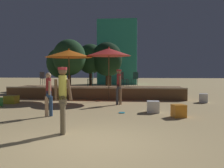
{
  "coord_description": "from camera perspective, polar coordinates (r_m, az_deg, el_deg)",
  "views": [
    {
      "loc": [
        1.12,
        -5.6,
        1.66
      ],
      "look_at": [
        0.0,
        4.78,
        1.15
      ],
      "focal_mm": 40.0,
      "sensor_mm": 36.0,
      "label": 1
    }
  ],
  "objects": [
    {
      "name": "cube_seat_3",
      "position": [
        14.12,
        -21.98,
        -3.3
      ],
      "size": [
        0.6,
        0.6,
        0.41
      ],
      "rotation": [
        0.0,
        0.0,
        -0.0
      ],
      "color": "yellow",
      "rests_on": "ground"
    },
    {
      "name": "cube_seat_0",
      "position": [
        14.33,
        20.2,
        -3.05
      ],
      "size": [
        0.55,
        0.55,
        0.48
      ],
      "rotation": [
        0.0,
        0.0,
        -0.29
      ],
      "color": "white",
      "rests_on": "ground"
    },
    {
      "name": "patio_umbrella_1",
      "position": [
        15.11,
        -9.84,
        6.85
      ],
      "size": [
        2.8,
        2.8,
        3.04
      ],
      "color": "brown",
      "rests_on": "ground"
    },
    {
      "name": "bistro_chair_2",
      "position": [
        15.4,
        2.67,
        1.45
      ],
      "size": [
        0.46,
        0.45,
        0.9
      ],
      "rotation": [
        0.0,
        0.0,
        2.01
      ],
      "color": "#2D3338",
      "rests_on": "wooden_deck"
    },
    {
      "name": "person_4",
      "position": [
        9.55,
        -14.29,
        -2.04
      ],
      "size": [
        0.3,
        0.4,
        1.63
      ],
      "rotation": [
        0.0,
        0.0,
        3.73
      ],
      "color": "#2D4C7F",
      "rests_on": "ground"
    },
    {
      "name": "background_tree_3",
      "position": [
        23.79,
        -1.16,
        5.71
      ],
      "size": [
        2.91,
        2.91,
        4.47
      ],
      "color": "#3D2B1C",
      "rests_on": "ground"
    },
    {
      "name": "person_0",
      "position": [
        12.58,
        1.58,
        -0.12
      ],
      "size": [
        0.29,
        0.49,
        1.78
      ],
      "rotation": [
        0.0,
        0.0,
        0.42
      ],
      "color": "#3F3F47",
      "rests_on": "ground"
    },
    {
      "name": "background_tree_1",
      "position": [
        21.92,
        -9.75,
        5.98
      ],
      "size": [
        2.83,
        2.83,
        4.45
      ],
      "color": "#3D2B1C",
      "rests_on": "ground"
    },
    {
      "name": "background_tree_2",
      "position": [
        25.91,
        -0.47,
        4.52
      ],
      "size": [
        2.17,
        2.17,
        3.63
      ],
      "color": "#3D2B1C",
      "rests_on": "ground"
    },
    {
      "name": "patio_umbrella_0",
      "position": [
        14.37,
        -0.72,
        7.3
      ],
      "size": [
        2.55,
        2.55,
        3.09
      ],
      "color": "brown",
      "rests_on": "ground"
    },
    {
      "name": "ground_plane",
      "position": [
        5.95,
        -5.1,
        -13.41
      ],
      "size": [
        120.0,
        120.0,
        0.0
      ],
      "primitive_type": "plane",
      "color": "tan"
    },
    {
      "name": "distant_building",
      "position": [
        33.49,
        1.31,
        7.18
      ],
      "size": [
        5.11,
        3.08,
        8.4
      ],
      "color": "teal",
      "rests_on": "ground"
    },
    {
      "name": "wooden_deck",
      "position": [
        16.19,
        -3.34,
        -1.88
      ],
      "size": [
        10.85,
        2.91,
        0.75
      ],
      "color": "brown",
      "rests_on": "ground"
    },
    {
      "name": "cube_seat_4",
      "position": [
        9.47,
        14.99,
        -5.96
      ],
      "size": [
        0.55,
        0.55,
        0.46
      ],
      "rotation": [
        0.0,
        0.0,
        0.28
      ],
      "color": "orange",
      "rests_on": "ground"
    },
    {
      "name": "background_tree_4",
      "position": [
        23.68,
        -11.75,
        4.71
      ],
      "size": [
        2.51,
        2.51,
        3.86
      ],
      "color": "#3D2B1C",
      "rests_on": "ground"
    },
    {
      "name": "person_1",
      "position": [
        6.76,
        -11.2,
        -2.64
      ],
      "size": [
        0.48,
        0.3,
        1.79
      ],
      "rotation": [
        0.0,
        0.0,
        1.78
      ],
      "color": "#72664C",
      "rests_on": "ground"
    },
    {
      "name": "background_tree_0",
      "position": [
        24.19,
        -4.95,
        5.72
      ],
      "size": [
        2.6,
        2.6,
        4.33
      ],
      "color": "#3D2B1C",
      "rests_on": "ground"
    },
    {
      "name": "bistro_chair_0",
      "position": [
        16.29,
        5.29,
        1.52
      ],
      "size": [
        0.46,
        0.46,
        0.9
      ],
      "rotation": [
        0.0,
        0.0,
        3.6
      ],
      "color": "#1E4C47",
      "rests_on": "wooden_deck"
    },
    {
      "name": "bistro_chair_3",
      "position": [
        15.7,
        -4.67,
        1.47
      ],
      "size": [
        0.4,
        0.4,
        0.9
      ],
      "rotation": [
        0.0,
        0.0,
        4.79
      ],
      "color": "#1E4C47",
      "rests_on": "wooden_deck"
    },
    {
      "name": "bistro_chair_1",
      "position": [
        17.95,
        -15.56,
        1.54
      ],
      "size": [
        0.48,
        0.48,
        0.9
      ],
      "rotation": [
        0.0,
        0.0,
        0.9
      ],
      "color": "#47474C",
      "rests_on": "wooden_deck"
    },
    {
      "name": "cube_seat_1",
      "position": [
        10.37,
        9.37,
        -5.14
      ],
      "size": [
        0.51,
        0.51,
        0.46
      ],
      "rotation": [
        0.0,
        0.0,
        -0.02
      ],
      "color": "white",
      "rests_on": "ground"
    },
    {
      "name": "frisbee_disc",
      "position": [
        10.08,
        2.25,
        -6.57
      ],
      "size": [
        0.25,
        0.25,
        0.03
      ],
      "color": "#33B2D8",
      "rests_on": "ground"
    }
  ]
}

